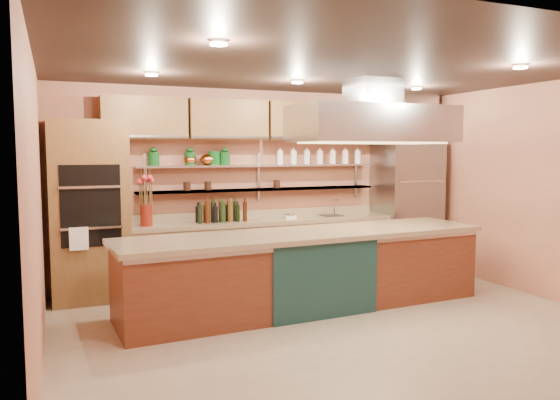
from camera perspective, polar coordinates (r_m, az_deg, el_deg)
name	(u,v)px	position (r m, az deg, el deg)	size (l,w,h in m)	color
floor	(342,328)	(6.15, 6.51, -13.12)	(6.00, 5.00, 0.02)	tan
ceiling	(345,66)	(5.91, 6.80, 13.72)	(6.00, 5.00, 0.02)	black
wall_back	(261,185)	(8.13, -1.98, 1.53)	(6.00, 0.04, 2.80)	#BC7558
wall_front	(533,231)	(3.89, 24.93, -2.98)	(6.00, 0.04, 2.80)	#BC7558
wall_left	(37,211)	(5.12, -24.08, -1.09)	(0.04, 5.00, 2.80)	#BC7558
wall_right	(549,191)	(7.78, 26.32, 0.82)	(0.04, 5.00, 2.80)	#BC7558
oven_stack	(89,211)	(7.33, -19.29, -1.13)	(0.95, 0.64, 2.30)	brown
refrigerator	(406,205)	(8.96, 13.08, -0.51)	(0.95, 0.72, 2.10)	gray
back_counter	(265,251)	(7.95, -1.54, -5.35)	(3.84, 0.64, 0.93)	tan
wall_shelf_lower	(261,189)	(8.00, -1.99, 1.11)	(3.60, 0.26, 0.03)	#ACAFB4
wall_shelf_upper	(261,166)	(7.98, -2.00, 3.61)	(3.60, 0.26, 0.03)	#ACAFB4
upper_cabinets	(265,121)	(7.96, -1.54, 8.29)	(4.60, 0.36, 0.55)	brown
range_hood	(372,124)	(6.98, 9.60, 7.83)	(2.00, 1.00, 0.45)	#ACAFB4
ceiling_downlights	(336,72)	(6.08, 5.84, 13.21)	(4.00, 2.80, 0.02)	#FFE5A5
island	(306,270)	(6.69, 2.78, -7.33)	(4.50, 0.98, 0.94)	brown
flower_vase	(146,215)	(7.38, -13.80, -1.56)	(0.16, 0.16, 0.28)	maroon
oil_bottle_cluster	(222,213)	(7.61, -6.10, -1.38)	(0.76, 0.22, 0.24)	black
kitchen_scale	(290,215)	(7.97, 1.03, -1.62)	(0.16, 0.12, 0.09)	white
bar_faucet	(334,208)	(8.39, 5.68, -0.79)	(0.03, 0.03, 0.24)	silver
copper_kettle	(207,160)	(7.73, -7.62, 4.21)	(0.19, 0.19, 0.16)	#BC622B
green_canister	(214,158)	(7.76, -6.89, 4.36)	(0.16, 0.16, 0.19)	#0F4718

